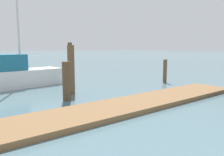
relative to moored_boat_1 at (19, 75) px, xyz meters
name	(u,v)px	position (x,y,z in m)	size (l,w,h in m)	color
ground_plane	(0,78)	(-0.12, 4.67, -0.74)	(300.00, 300.00, 0.00)	slate
floating_dock	(134,104)	(2.37, -7.21, -0.65)	(11.99, 2.00, 0.18)	olive
dock_piling_0	(165,71)	(7.97, -4.22, 0.03)	(0.25, 0.25, 1.53)	brown
dock_piling_1	(66,81)	(0.72, -4.70, 0.11)	(0.35, 0.35, 1.69)	brown
dock_piling_3	(71,70)	(1.52, -3.61, 0.47)	(0.34, 0.34, 2.40)	brown
dock_piling_4	(70,64)	(2.60, -1.43, 0.56)	(0.25, 0.25, 2.59)	brown
moored_boat_1	(19,75)	(0.00, 0.00, 0.00)	(4.84, 2.15, 8.09)	white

